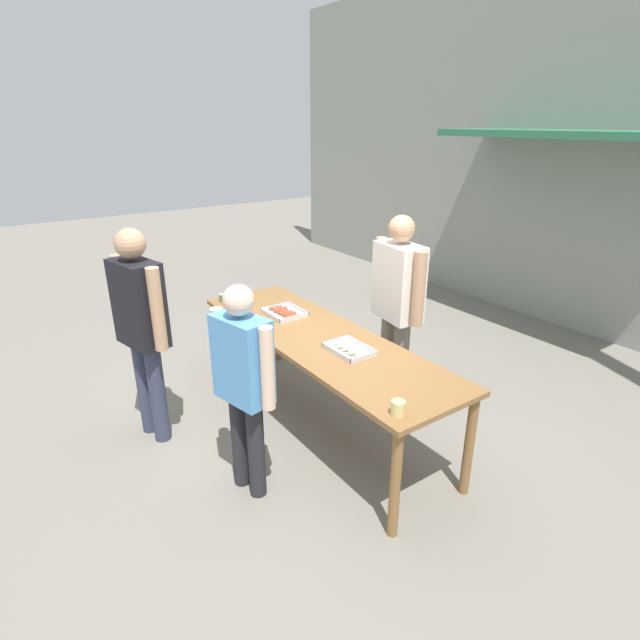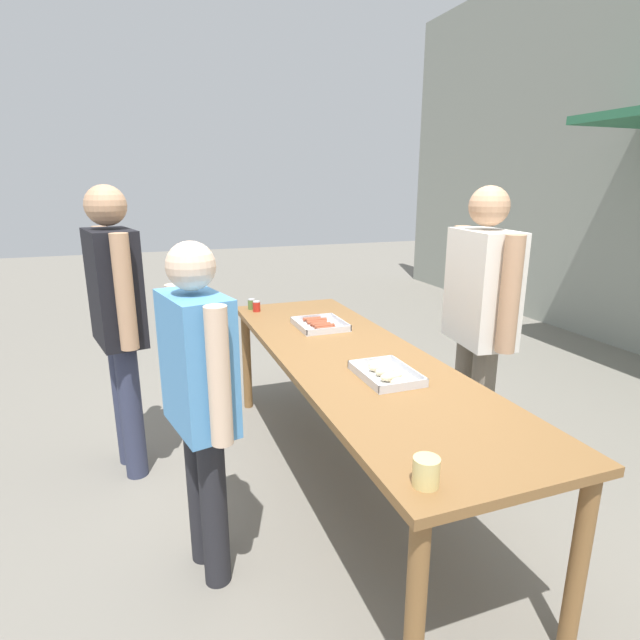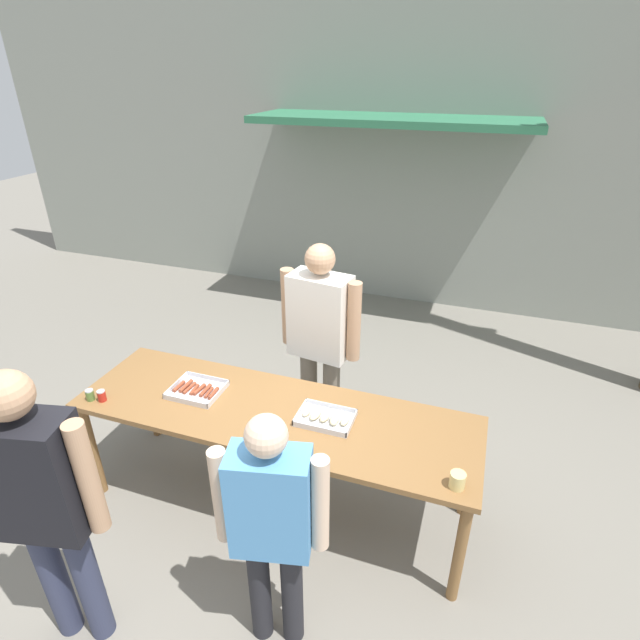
% 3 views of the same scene
% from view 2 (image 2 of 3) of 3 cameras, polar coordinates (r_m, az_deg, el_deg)
% --- Properties ---
extents(ground_plane, '(24.00, 24.00, 0.00)m').
position_cam_2_polar(ground_plane, '(3.26, 3.50, -18.34)').
color(ground_plane, slate).
extents(serving_table, '(2.80, 0.83, 0.85)m').
position_cam_2_polar(serving_table, '(2.90, 3.75, -5.55)').
color(serving_table, brown).
rests_on(serving_table, ground).
extents(food_tray_sausages, '(0.36, 0.32, 0.04)m').
position_cam_2_polar(food_tray_sausages, '(3.42, -0.00, -0.57)').
color(food_tray_sausages, silver).
rests_on(food_tray_sausages, serving_table).
extents(food_tray_buns, '(0.37, 0.27, 0.05)m').
position_cam_2_polar(food_tray_buns, '(2.56, 7.56, -6.10)').
color(food_tray_buns, silver).
rests_on(food_tray_buns, serving_table).
extents(condiment_jar_mustard, '(0.06, 0.06, 0.08)m').
position_cam_2_polar(condiment_jar_mustard, '(3.94, -7.82, 1.81)').
color(condiment_jar_mustard, '#567A38').
rests_on(condiment_jar_mustard, serving_table).
extents(condiment_jar_ketchup, '(0.06, 0.06, 0.08)m').
position_cam_2_polar(condiment_jar_ketchup, '(3.86, -7.27, 1.57)').
color(condiment_jar_ketchup, '#B22319').
rests_on(condiment_jar_ketchup, serving_table).
extents(beer_cup, '(0.09, 0.09, 0.10)m').
position_cam_2_polar(beer_cup, '(1.72, 12.03, -16.60)').
color(beer_cup, '#DBC67A').
rests_on(beer_cup, serving_table).
extents(person_server_behind_table, '(0.68, 0.33, 1.80)m').
position_cam_2_polar(person_server_behind_table, '(3.18, 17.83, 1.06)').
color(person_server_behind_table, '#756B5B').
rests_on(person_server_behind_table, ground).
extents(person_customer_holding_hotdog, '(0.63, 0.34, 1.80)m').
position_cam_2_polar(person_customer_holding_hotdog, '(3.24, -22.19, 1.16)').
color(person_customer_holding_hotdog, '#333851').
rests_on(person_customer_holding_hotdog, ground).
extents(person_customer_with_cup, '(0.57, 0.31, 1.58)m').
position_cam_2_polar(person_customer_with_cup, '(2.26, -13.64, -7.60)').
color(person_customer_with_cup, '#232328').
rests_on(person_customer_with_cup, ground).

